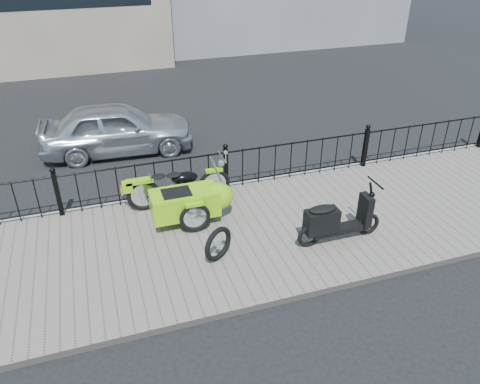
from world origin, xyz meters
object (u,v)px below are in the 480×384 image
object	(u,v)px
scooter	(335,221)
sedan_car	(117,128)
spare_tire	(218,244)
motorcycle_sidecar	(192,197)

from	to	relation	value
scooter	sedan_car	xyz separation A→B (m)	(-3.35, 5.54, 0.10)
scooter	spare_tire	distance (m)	2.18
motorcycle_sidecar	spare_tire	distance (m)	1.46
scooter	spare_tire	xyz separation A→B (m)	(-2.17, 0.16, -0.12)
scooter	sedan_car	world-z (taller)	sedan_car
sedan_car	scooter	bearing A→B (deg)	-145.39
motorcycle_sidecar	sedan_car	xyz separation A→B (m)	(-1.06, 3.94, 0.06)
scooter	spare_tire	bearing A→B (deg)	175.82
spare_tire	sedan_car	size ratio (longest dim) A/B	0.17
motorcycle_sidecar	sedan_car	bearing A→B (deg)	105.04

